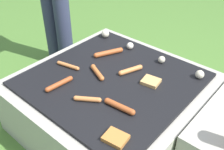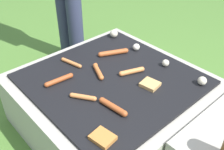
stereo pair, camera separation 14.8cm
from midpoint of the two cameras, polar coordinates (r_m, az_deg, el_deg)
ground_plane at (r=1.73m, az=-2.49°, el=-10.47°), size 14.00×14.00×0.00m
grill at (r=1.60m, az=-2.65°, el=-6.01°), size 0.98×0.98×0.36m
sausage_mid_right at (r=1.46m, az=-14.28°, el=-1.99°), size 0.04×0.18×0.03m
sausage_front_center at (r=1.52m, az=-6.04°, el=0.48°), size 0.15×0.08×0.03m
sausage_mid_left at (r=1.70m, az=-3.27°, el=4.82°), size 0.11×0.19×0.03m
sausage_front_right at (r=1.28m, az=-1.70°, el=-6.98°), size 0.18×0.05×0.03m
sausage_back_left at (r=1.61m, az=-12.16°, el=1.94°), size 0.16×0.05×0.02m
sausage_back_center at (r=1.34m, az=-8.56°, el=-5.32°), size 0.12×0.09×0.02m
sausage_front_left at (r=1.53m, az=1.32°, el=0.99°), size 0.08×0.15×0.03m
bread_slice_center at (r=1.45m, az=5.59°, el=-1.51°), size 0.11×0.10×0.02m
bread_slice_right at (r=1.15m, az=-2.99°, el=-13.68°), size 0.11×0.10×0.02m
mushroom_row at (r=1.72m, az=3.71°, el=5.54°), size 0.79×0.08×0.06m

